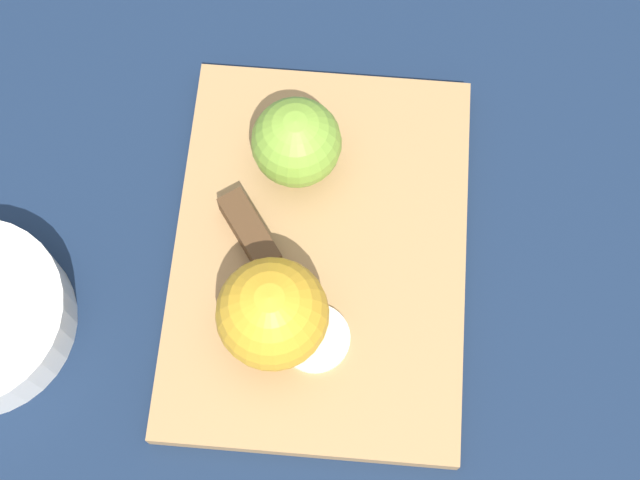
{
  "coord_description": "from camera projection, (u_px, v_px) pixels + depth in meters",
  "views": [
    {
      "loc": [
        0.24,
        0.05,
        0.7
      ],
      "look_at": [
        0.0,
        0.0,
        0.04
      ],
      "focal_mm": 50.0,
      "sensor_mm": 36.0,
      "label": 1
    }
  ],
  "objects": [
    {
      "name": "cutting_board",
      "position": [
        320.0,
        252.0,
        0.74
      ],
      "size": [
        0.35,
        0.27,
        0.02
      ],
      "color": "#A37A4C",
      "rests_on": "ground_plane"
    },
    {
      "name": "knife",
      "position": [
        256.0,
        239.0,
        0.72
      ],
      "size": [
        0.13,
        0.12,
        0.02
      ],
      "rotation": [
        0.0,
        0.0,
        0.72
      ],
      "color": "silver",
      "rests_on": "cutting_board"
    },
    {
      "name": "ground_plane",
      "position": [
        320.0,
        256.0,
        0.74
      ],
      "size": [
        4.0,
        4.0,
        0.0
      ],
      "primitive_type": "plane",
      "color": "#14233D"
    },
    {
      "name": "apple_half_left",
      "position": [
        297.0,
        143.0,
        0.72
      ],
      "size": [
        0.07,
        0.07,
        0.07
      ],
      "rotation": [
        0.0,
        0.0,
        1.06
      ],
      "color": "olive",
      "rests_on": "cutting_board"
    },
    {
      "name": "apple_slice",
      "position": [
        315.0,
        338.0,
        0.7
      ],
      "size": [
        0.06,
        0.06,
        0.0
      ],
      "color": "#EFE5C6",
      "rests_on": "cutting_board"
    },
    {
      "name": "apple_half_right",
      "position": [
        272.0,
        314.0,
        0.66
      ],
      "size": [
        0.09,
        0.09,
        0.09
      ],
      "rotation": [
        0.0,
        0.0,
        5.12
      ],
      "color": "gold",
      "rests_on": "cutting_board"
    }
  ]
}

